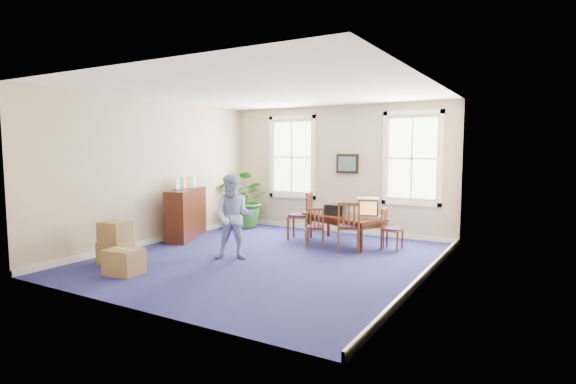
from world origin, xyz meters
The scene contains 25 objects.
floor centered at (0.00, 0.00, 0.00)m, with size 6.50×6.50×0.00m, color navy.
ceiling centered at (0.00, 0.00, 3.20)m, with size 6.50×6.50×0.00m, color white.
wall_back centered at (0.00, 3.25, 1.60)m, with size 6.50×6.50×0.00m, color tan.
wall_front centered at (0.00, -3.25, 1.60)m, with size 6.50×6.50×0.00m, color tan.
wall_left centered at (-3.00, 0.00, 1.60)m, with size 6.50×6.50×0.00m, color tan.
wall_right centered at (3.00, 0.00, 1.60)m, with size 6.50×6.50×0.00m, color tan.
baseboard_back centered at (0.00, 3.22, 0.06)m, with size 6.00×0.04×0.12m, color white.
baseboard_left centered at (-2.97, 0.00, 0.06)m, with size 0.04×6.50×0.12m, color white.
baseboard_right centered at (2.97, 0.00, 0.06)m, with size 0.04×6.50×0.12m, color white.
window_left centered at (-1.30, 3.23, 1.90)m, with size 1.40×0.12×2.20m, color white, non-canonical shape.
window_right centered at (1.90, 3.23, 1.90)m, with size 1.40×0.12×2.20m, color white, non-canonical shape.
wall_picture centered at (0.30, 3.20, 1.75)m, with size 0.58×0.06×0.48m, color black, non-canonical shape.
conference_table centered at (0.74, 1.97, 0.32)m, with size 1.89×0.86×0.64m, color #3F1A0E, non-canonical shape.
crt_tv centered at (1.30, 2.01, 0.85)m, with size 0.46×0.50×0.42m, color #B7B7BC, non-canonical shape.
game_console centered at (1.56, 1.97, 0.67)m, with size 0.15×0.19×0.05m, color white.
equipment_bag centered at (0.53, 2.01, 0.76)m, with size 0.45×0.29×0.22m, color black.
chair_near_left centered at (0.36, 1.32, 0.44)m, with size 0.39×0.39×0.88m, color brown, non-canonical shape.
chair_near_right centered at (1.13, 1.32, 0.52)m, with size 0.47×0.47×1.04m, color brown, non-canonical shape.
chair_end_left centered at (-0.37, 1.97, 0.56)m, with size 0.50×0.50×1.12m, color brown, non-canonical shape.
chair_end_right centered at (1.86, 1.97, 0.43)m, with size 0.39×0.39×0.87m, color brown, non-canonical shape.
man centered at (-0.52, -0.39, 0.82)m, with size 0.80×0.62×1.65m, color #92AADF.
credenza centered at (-2.74, 0.68, 0.63)m, with size 0.46×1.59×1.25m, color #3F1A0E.
brochure_rack centered at (-2.72, 0.68, 1.41)m, with size 0.13×0.71×0.31m, color #99999E, non-canonical shape.
potted_plant centered at (-2.33, 2.58, 0.77)m, with size 1.39×1.21×1.55m, color #22551B.
cardboard_boxes centered at (-2.03, -1.66, 0.41)m, with size 1.44×1.44×0.83m, color olive, non-canonical shape.
Camera 1 is at (4.64, -7.22, 2.13)m, focal length 28.00 mm.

